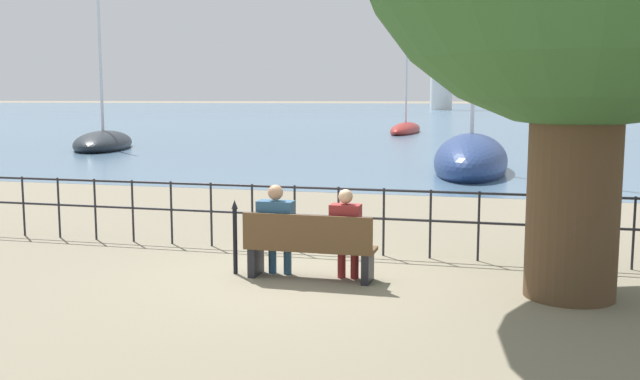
{
  "coord_description": "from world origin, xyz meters",
  "views": [
    {
      "loc": [
        2.5,
        -9.03,
        2.42
      ],
      "look_at": [
        0.0,
        0.5,
        1.14
      ],
      "focal_mm": 40.0,
      "sensor_mm": 36.0,
      "label": 1
    }
  ],
  "objects_px": {
    "park_bench": "(309,248)",
    "sailboat_4": "(471,160)",
    "seated_person_left": "(276,226)",
    "sailboat_0": "(104,143)",
    "seated_person_right": "(346,231)",
    "harbor_lighthouse": "(442,49)",
    "closed_umbrella": "(235,233)",
    "sailboat_2": "(552,131)",
    "sailboat_1": "(406,129)"
  },
  "relations": [
    {
      "from": "park_bench",
      "to": "sailboat_4",
      "type": "xyz_separation_m",
      "value": [
        1.39,
        14.89,
        -0.03
      ]
    },
    {
      "from": "seated_person_left",
      "to": "sailboat_0",
      "type": "relative_size",
      "value": 0.14
    },
    {
      "from": "seated_person_left",
      "to": "seated_person_right",
      "type": "bearing_deg",
      "value": 0.23
    },
    {
      "from": "sailboat_0",
      "to": "harbor_lighthouse",
      "type": "xyz_separation_m",
      "value": [
        5.74,
        116.46,
        11.98
      ]
    },
    {
      "from": "park_bench",
      "to": "sailboat_4",
      "type": "bearing_deg",
      "value": 84.67
    },
    {
      "from": "sailboat_4",
      "to": "harbor_lighthouse",
      "type": "bearing_deg",
      "value": 94.41
    },
    {
      "from": "park_bench",
      "to": "sailboat_4",
      "type": "height_order",
      "value": "sailboat_4"
    },
    {
      "from": "sailboat_4",
      "to": "harbor_lighthouse",
      "type": "relative_size",
      "value": 0.45
    },
    {
      "from": "sailboat_4",
      "to": "sailboat_0",
      "type": "bearing_deg",
      "value": 158.05
    },
    {
      "from": "closed_umbrella",
      "to": "park_bench",
      "type": "bearing_deg",
      "value": -2.69
    },
    {
      "from": "park_bench",
      "to": "sailboat_2",
      "type": "relative_size",
      "value": 0.15
    },
    {
      "from": "seated_person_right",
      "to": "park_bench",
      "type": "bearing_deg",
      "value": -170.9
    },
    {
      "from": "seated_person_right",
      "to": "sailboat_4",
      "type": "distance_m",
      "value": 14.84
    },
    {
      "from": "park_bench",
      "to": "harbor_lighthouse",
      "type": "relative_size",
      "value": 0.07
    },
    {
      "from": "sailboat_1",
      "to": "harbor_lighthouse",
      "type": "relative_size",
      "value": 0.34
    },
    {
      "from": "seated_person_left",
      "to": "sailboat_1",
      "type": "height_order",
      "value": "sailboat_1"
    },
    {
      "from": "park_bench",
      "to": "sailboat_0",
      "type": "height_order",
      "value": "sailboat_0"
    },
    {
      "from": "sailboat_0",
      "to": "harbor_lighthouse",
      "type": "relative_size",
      "value": 0.33
    },
    {
      "from": "park_bench",
      "to": "sailboat_0",
      "type": "relative_size",
      "value": 0.2
    },
    {
      "from": "sailboat_2",
      "to": "park_bench",
      "type": "bearing_deg",
      "value": -116.71
    },
    {
      "from": "seated_person_right",
      "to": "sailboat_1",
      "type": "height_order",
      "value": "sailboat_1"
    },
    {
      "from": "sailboat_4",
      "to": "harbor_lighthouse",
      "type": "height_order",
      "value": "harbor_lighthouse"
    },
    {
      "from": "seated_person_right",
      "to": "sailboat_2",
      "type": "relative_size",
      "value": 0.1
    },
    {
      "from": "sailboat_2",
      "to": "harbor_lighthouse",
      "type": "distance_m",
      "value": 101.58
    },
    {
      "from": "seated_person_right",
      "to": "harbor_lighthouse",
      "type": "distance_m",
      "value": 138.92
    },
    {
      "from": "sailboat_0",
      "to": "sailboat_4",
      "type": "distance_m",
      "value": 18.95
    },
    {
      "from": "seated_person_right",
      "to": "closed_umbrella",
      "type": "relative_size",
      "value": 1.19
    },
    {
      "from": "closed_umbrella",
      "to": "harbor_lighthouse",
      "type": "relative_size",
      "value": 0.04
    },
    {
      "from": "seated_person_right",
      "to": "sailboat_0",
      "type": "relative_size",
      "value": 0.14
    },
    {
      "from": "seated_person_right",
      "to": "sailboat_4",
      "type": "xyz_separation_m",
      "value": [
        0.91,
        14.81,
        -0.28
      ]
    },
    {
      "from": "sailboat_4",
      "to": "closed_umbrella",
      "type": "bearing_deg",
      "value": -100.57
    },
    {
      "from": "closed_umbrella",
      "to": "sailboat_1",
      "type": "relative_size",
      "value": 0.11
    },
    {
      "from": "seated_person_left",
      "to": "harbor_lighthouse",
      "type": "relative_size",
      "value": 0.05
    },
    {
      "from": "sailboat_1",
      "to": "sailboat_0",
      "type": "bearing_deg",
      "value": -122.37
    },
    {
      "from": "harbor_lighthouse",
      "to": "sailboat_2",
      "type": "bearing_deg",
      "value": -80.95
    },
    {
      "from": "seated_person_left",
      "to": "harbor_lighthouse",
      "type": "xyz_separation_m",
      "value": [
        -10.1,
        138.0,
        11.55
      ]
    },
    {
      "from": "closed_umbrella",
      "to": "seated_person_right",
      "type": "bearing_deg",
      "value": 0.98
    },
    {
      "from": "sailboat_1",
      "to": "harbor_lighthouse",
      "type": "height_order",
      "value": "harbor_lighthouse"
    },
    {
      "from": "sailboat_4",
      "to": "seated_person_right",
      "type": "bearing_deg",
      "value": -94.65
    },
    {
      "from": "sailboat_4",
      "to": "sailboat_1",
      "type": "bearing_deg",
      "value": 101.37
    },
    {
      "from": "seated_person_left",
      "to": "sailboat_2",
      "type": "xyz_separation_m",
      "value": [
        5.77,
        38.38,
        -0.34
      ]
    },
    {
      "from": "sailboat_1",
      "to": "sailboat_2",
      "type": "bearing_deg",
      "value": -11.98
    },
    {
      "from": "sailboat_1",
      "to": "sailboat_4",
      "type": "bearing_deg",
      "value": -77.38
    },
    {
      "from": "park_bench",
      "to": "seated_person_left",
      "type": "height_order",
      "value": "seated_person_left"
    },
    {
      "from": "closed_umbrella",
      "to": "harbor_lighthouse",
      "type": "height_order",
      "value": "harbor_lighthouse"
    },
    {
      "from": "sailboat_2",
      "to": "sailboat_4",
      "type": "relative_size",
      "value": 1.02
    },
    {
      "from": "park_bench",
      "to": "closed_umbrella",
      "type": "xyz_separation_m",
      "value": [
        -1.07,
        0.05,
        0.15
      ]
    },
    {
      "from": "sailboat_2",
      "to": "seated_person_left",
      "type": "bearing_deg",
      "value": -117.43
    },
    {
      "from": "closed_umbrella",
      "to": "sailboat_2",
      "type": "relative_size",
      "value": 0.09
    },
    {
      "from": "seated_person_right",
      "to": "sailboat_1",
      "type": "relative_size",
      "value": 0.14
    }
  ]
}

